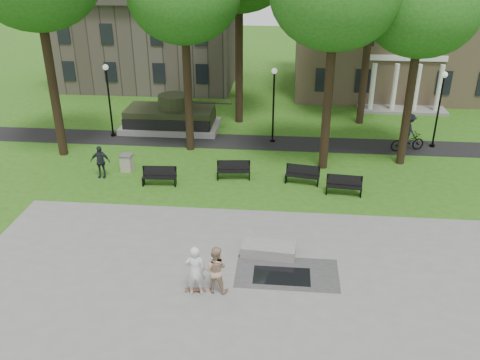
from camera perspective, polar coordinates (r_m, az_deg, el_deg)
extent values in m
plane|color=#2B5113|center=(21.79, 1.17, -7.28)|extent=(120.00, 120.00, 0.00)
cube|color=gray|center=(17.80, -0.09, -15.97)|extent=(22.00, 16.00, 0.02)
cube|color=black|center=(32.51, 2.75, 4.21)|extent=(44.00, 2.60, 0.01)
cube|color=#9E8460|center=(45.79, 16.82, 14.66)|extent=(16.00, 11.00, 8.00)
cube|color=silver|center=(40.54, 18.15, 12.91)|extent=(6.00, 0.30, 0.40)
cube|color=#4C443D|center=(47.14, -10.18, 15.11)|extent=(15.00, 10.00, 7.20)
cylinder|color=black|center=(31.20, -20.34, 10.38)|extent=(0.52, 0.52, 8.96)
cylinder|color=black|center=(30.36, -5.89, 10.49)|extent=(0.48, 0.48, 8.00)
cylinder|color=black|center=(27.93, 9.85, 9.26)|extent=(0.50, 0.50, 8.32)
cylinder|color=black|center=(29.66, 18.47, 8.64)|extent=(0.46, 0.46, 7.68)
ellipsoid|color=#155313|center=(28.75, 19.84, 17.80)|extent=(6.00, 6.00, 5.10)
cylinder|color=black|center=(35.17, -0.10, 13.76)|extent=(0.54, 0.54, 9.28)
cylinder|color=black|center=(35.95, 13.94, 12.78)|extent=(0.50, 0.50, 8.64)
cylinder|color=black|center=(33.97, -14.42, 8.29)|extent=(0.12, 0.12, 4.40)
sphere|color=silver|center=(33.38, -14.86, 12.14)|extent=(0.36, 0.36, 0.36)
cylinder|color=black|center=(34.63, -14.04, 4.95)|extent=(0.32, 0.32, 0.16)
cylinder|color=black|center=(32.05, 3.76, 8.03)|extent=(0.12, 0.12, 4.40)
sphere|color=silver|center=(31.43, 3.89, 12.12)|extent=(0.36, 0.36, 0.36)
cylinder|color=black|center=(32.75, 3.66, 4.49)|extent=(0.32, 0.32, 0.16)
cylinder|color=black|center=(33.35, 21.33, 7.02)|extent=(0.12, 0.12, 4.40)
sphere|color=silver|center=(32.75, 21.99, 10.91)|extent=(0.36, 0.36, 0.36)
cylinder|color=black|center=(34.02, 20.77, 3.64)|extent=(0.32, 0.32, 0.16)
cube|color=gray|center=(35.16, -7.77, 6.01)|extent=(6.50, 3.40, 0.40)
cube|color=#262A16|center=(34.92, -7.84, 7.17)|extent=(5.80, 2.80, 1.10)
cube|color=black|center=(33.74, -8.32, 6.12)|extent=(5.80, 0.35, 0.70)
cube|color=black|center=(36.23, -7.36, 7.54)|extent=(5.80, 0.35, 0.70)
cylinder|color=#262A16|center=(34.56, -7.45, 8.74)|extent=(2.10, 2.10, 0.90)
cylinder|color=#262A16|center=(34.14, -3.63, 8.69)|extent=(3.20, 0.18, 0.18)
cube|color=black|center=(19.99, 4.71, -10.68)|extent=(2.20, 1.20, 0.00)
cube|color=gray|center=(21.07, 3.23, -7.79)|extent=(2.28, 1.18, 0.45)
cube|color=brown|center=(19.24, -5.02, -12.22)|extent=(0.80, 0.31, 0.07)
imported|color=silver|center=(18.55, -5.06, -10.12)|extent=(0.80, 0.60, 2.01)
imported|color=tan|center=(18.69, -2.77, -10.00)|extent=(0.97, 0.79, 1.87)
imported|color=#21262C|center=(28.40, -15.42, 2.00)|extent=(1.08, 0.48, 1.82)
imported|color=black|center=(32.72, 18.28, 4.10)|extent=(2.28, 1.35, 1.13)
imported|color=black|center=(32.44, 18.48, 5.46)|extent=(1.03, 1.37, 1.89)
cube|color=black|center=(26.97, -9.06, 0.29)|extent=(1.82, 0.55, 0.05)
cube|color=black|center=(27.04, -8.99, 1.06)|extent=(1.81, 0.25, 0.50)
cube|color=black|center=(27.28, -10.76, -0.07)|extent=(0.09, 0.45, 0.45)
cube|color=black|center=(26.88, -7.27, -0.22)|extent=(0.09, 0.45, 0.45)
cube|color=black|center=(27.33, -0.72, 0.97)|extent=(1.84, 0.63, 0.05)
cube|color=black|center=(27.41, -0.68, 1.73)|extent=(1.81, 0.33, 0.50)
cube|color=black|center=(27.52, -2.48, 0.61)|extent=(0.10, 0.45, 0.45)
cube|color=black|center=(27.35, 1.05, 0.47)|extent=(0.10, 0.45, 0.45)
cube|color=black|center=(26.98, 7.00, 0.43)|extent=(1.85, 0.75, 0.05)
cube|color=black|center=(27.06, 7.02, 1.21)|extent=(1.80, 0.45, 0.50)
cube|color=black|center=(27.06, 5.17, 0.07)|extent=(0.13, 0.45, 0.45)
cube|color=black|center=(27.12, 8.76, -0.07)|extent=(0.13, 0.45, 0.45)
cube|color=black|center=(26.17, 11.60, -0.75)|extent=(1.83, 0.61, 0.05)
cube|color=black|center=(26.23, 11.61, 0.04)|extent=(1.81, 0.32, 0.50)
cube|color=black|center=(26.18, 9.71, -1.12)|extent=(0.10, 0.45, 0.45)
cube|color=black|center=(26.38, 13.39, -1.26)|extent=(0.10, 0.45, 0.45)
cube|color=#A69E89|center=(29.03, -12.57, 1.85)|extent=(0.65, 0.65, 0.90)
cube|color=#4C4C4C|center=(28.85, -12.66, 2.73)|extent=(0.72, 0.72, 0.06)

